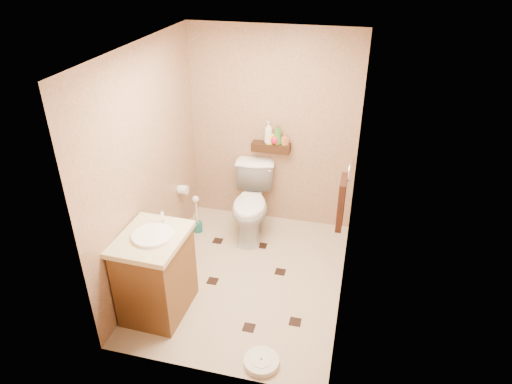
# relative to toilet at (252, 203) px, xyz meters

# --- Properties ---
(ground) EXTENTS (2.50, 2.50, 0.00)m
(ground) POSITION_rel_toilet_xyz_m (0.15, -0.83, -0.42)
(ground) COLOR #CCB295
(ground) RESTS_ON ground
(wall_back) EXTENTS (2.00, 0.04, 2.40)m
(wall_back) POSITION_rel_toilet_xyz_m (0.15, 0.42, 0.78)
(wall_back) COLOR tan
(wall_back) RESTS_ON ground
(wall_front) EXTENTS (2.00, 0.04, 2.40)m
(wall_front) POSITION_rel_toilet_xyz_m (0.15, -2.08, 0.78)
(wall_front) COLOR tan
(wall_front) RESTS_ON ground
(wall_left) EXTENTS (0.04, 2.50, 2.40)m
(wall_left) POSITION_rel_toilet_xyz_m (-0.85, -0.83, 0.78)
(wall_left) COLOR tan
(wall_left) RESTS_ON ground
(wall_right) EXTENTS (0.04, 2.50, 2.40)m
(wall_right) POSITION_rel_toilet_xyz_m (1.15, -0.83, 0.78)
(wall_right) COLOR tan
(wall_right) RESTS_ON ground
(ceiling) EXTENTS (2.00, 2.50, 0.02)m
(ceiling) POSITION_rel_toilet_xyz_m (0.15, -0.83, 1.98)
(ceiling) COLOR white
(ceiling) RESTS_ON wall_back
(wall_shelf) EXTENTS (0.46, 0.14, 0.10)m
(wall_shelf) POSITION_rel_toilet_xyz_m (0.15, 0.34, 0.60)
(wall_shelf) COLOR #3C1F10
(wall_shelf) RESTS_ON wall_back
(floor_accents) EXTENTS (1.24, 1.40, 0.01)m
(floor_accents) POSITION_rel_toilet_xyz_m (0.21, -0.84, -0.42)
(floor_accents) COLOR black
(floor_accents) RESTS_ON ground
(toilet) EXTENTS (0.57, 0.88, 0.84)m
(toilet) POSITION_rel_toilet_xyz_m (0.00, 0.00, 0.00)
(toilet) COLOR white
(toilet) RESTS_ON ground
(vanity) EXTENTS (0.60, 0.72, 0.99)m
(vanity) POSITION_rel_toilet_xyz_m (-0.55, -1.49, 0.02)
(vanity) COLOR brown
(vanity) RESTS_ON ground
(bathroom_scale) EXTENTS (0.33, 0.33, 0.06)m
(bathroom_scale) POSITION_rel_toilet_xyz_m (0.58, -1.90, -0.39)
(bathroom_scale) COLOR white
(bathroom_scale) RESTS_ON ground
(toilet_brush) EXTENTS (0.11, 0.11, 0.50)m
(toilet_brush) POSITION_rel_toilet_xyz_m (-0.66, -0.13, -0.25)
(toilet_brush) COLOR #186259
(toilet_brush) RESTS_ON ground
(towel_ring) EXTENTS (0.12, 0.30, 0.76)m
(towel_ring) POSITION_rel_toilet_xyz_m (1.07, -0.58, 0.52)
(towel_ring) COLOR silver
(towel_ring) RESTS_ON wall_right
(toilet_paper) EXTENTS (0.12, 0.11, 0.12)m
(toilet_paper) POSITION_rel_toilet_xyz_m (-0.79, -0.18, 0.18)
(toilet_paper) COLOR white
(toilet_paper) RESTS_ON wall_left
(bottle_a) EXTENTS (0.15, 0.15, 0.27)m
(bottle_a) POSITION_rel_toilet_xyz_m (0.12, 0.34, 0.78)
(bottle_a) COLOR white
(bottle_a) RESTS_ON wall_shelf
(bottle_b) EXTENTS (0.10, 0.11, 0.18)m
(bottle_b) POSITION_rel_toilet_xyz_m (0.14, 0.34, 0.74)
(bottle_b) COLOR #F2FF35
(bottle_b) RESTS_ON wall_shelf
(bottle_c) EXTENTS (0.13, 0.13, 0.16)m
(bottle_c) POSITION_rel_toilet_xyz_m (0.20, 0.34, 0.73)
(bottle_c) COLOR red
(bottle_c) RESTS_ON wall_shelf
(bottle_d) EXTENTS (0.11, 0.11, 0.23)m
(bottle_d) POSITION_rel_toilet_xyz_m (0.23, 0.34, 0.76)
(bottle_d) COLOR #358D2F
(bottle_d) RESTS_ON wall_shelf
(bottle_e) EXTENTS (0.09, 0.09, 0.14)m
(bottle_e) POSITION_rel_toilet_xyz_m (0.32, 0.34, 0.72)
(bottle_e) COLOR #DA7648
(bottle_e) RESTS_ON wall_shelf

